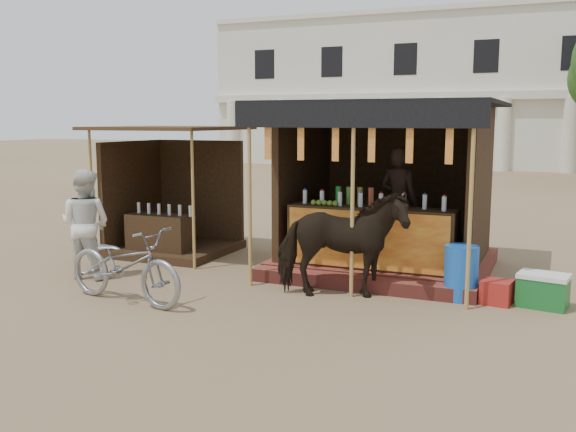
# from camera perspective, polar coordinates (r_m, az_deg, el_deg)

# --- Properties ---
(ground) EXTENTS (120.00, 120.00, 0.00)m
(ground) POSITION_cam_1_polar(r_m,az_deg,el_deg) (8.25, -4.40, -9.11)
(ground) COLOR #846B4C
(ground) RESTS_ON ground
(main_stall) EXTENTS (3.60, 3.61, 2.78)m
(main_stall) POSITION_cam_1_polar(r_m,az_deg,el_deg) (10.76, 8.66, 0.61)
(main_stall) COLOR brown
(main_stall) RESTS_ON ground
(secondary_stall) EXTENTS (2.40, 2.40, 2.38)m
(secondary_stall) POSITION_cam_1_polar(r_m,az_deg,el_deg) (12.38, -10.60, 0.74)
(secondary_stall) COLOR #3C2815
(secondary_stall) RESTS_ON ground
(cow) EXTENTS (1.99, 1.40, 1.54)m
(cow) POSITION_cam_1_polar(r_m,az_deg,el_deg) (9.04, 4.76, -2.52)
(cow) COLOR black
(cow) RESTS_ON ground
(motorbike) EXTENTS (2.10, 1.00, 1.06)m
(motorbike) POSITION_cam_1_polar(r_m,az_deg,el_deg) (9.10, -14.32, -4.21)
(motorbike) COLOR gray
(motorbike) RESTS_ON ground
(bystander) EXTENTS (0.91, 0.75, 1.73)m
(bystander) POSITION_cam_1_polar(r_m,az_deg,el_deg) (10.63, -17.57, -0.69)
(bystander) COLOR silver
(bystander) RESTS_ON ground
(blue_barrel) EXTENTS (0.60, 0.60, 0.77)m
(blue_barrel) POSITION_cam_1_polar(r_m,az_deg,el_deg) (9.29, 15.13, -4.90)
(blue_barrel) COLOR blue
(blue_barrel) RESTS_ON ground
(red_crate) EXTENTS (0.45, 0.43, 0.33)m
(red_crate) POSITION_cam_1_polar(r_m,az_deg,el_deg) (9.30, 18.08, -6.44)
(red_crate) COLOR maroon
(red_crate) RESTS_ON ground
(cooler) EXTENTS (0.71, 0.54, 0.46)m
(cooler) POSITION_cam_1_polar(r_m,az_deg,el_deg) (9.32, 21.73, -6.15)
(cooler) COLOR #166427
(cooler) RESTS_ON ground
(background_building) EXTENTS (26.00, 7.45, 8.18)m
(background_building) POSITION_cam_1_polar(r_m,az_deg,el_deg) (37.37, 14.55, 10.53)
(background_building) COLOR silver
(background_building) RESTS_ON ground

